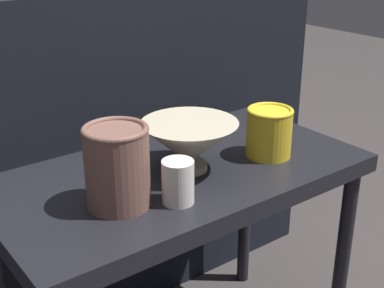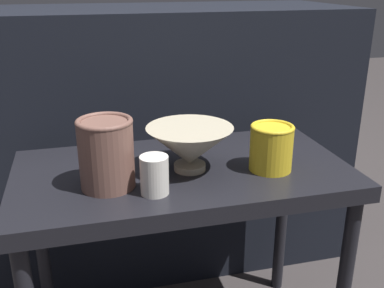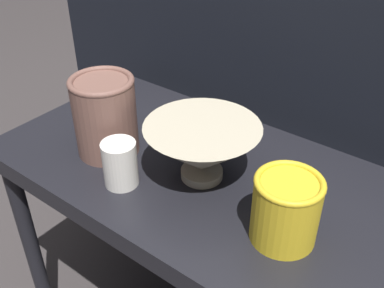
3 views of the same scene
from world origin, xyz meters
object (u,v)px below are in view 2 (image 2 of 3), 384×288
(vase_colorful_right, at_px, (271,147))
(cup, at_px, (154,175))
(bowl, at_px, (190,146))
(vase_textured_left, at_px, (106,152))

(vase_colorful_right, relative_size, cup, 1.32)
(vase_colorful_right, bearing_deg, bowl, 166.22)
(bowl, distance_m, vase_textured_left, 0.20)
(bowl, xyz_separation_m, vase_colorful_right, (0.19, -0.05, -0.00))
(bowl, distance_m, vase_colorful_right, 0.19)
(cup, bearing_deg, vase_colorful_right, 10.83)
(vase_textured_left, bearing_deg, bowl, 12.32)
(vase_textured_left, relative_size, vase_colorful_right, 1.40)
(vase_colorful_right, height_order, cup, vase_colorful_right)
(bowl, height_order, vase_textured_left, vase_textured_left)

